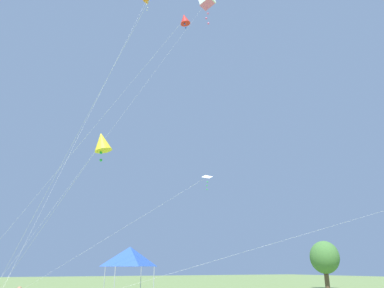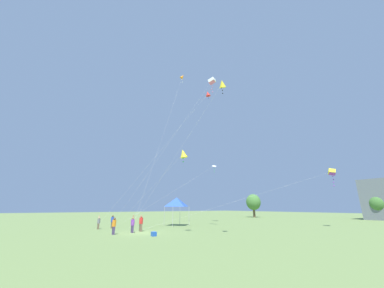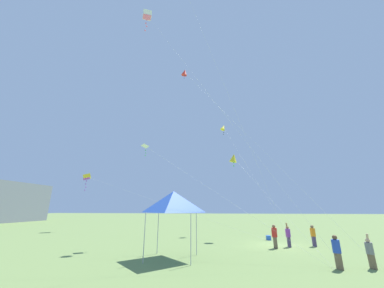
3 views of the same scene
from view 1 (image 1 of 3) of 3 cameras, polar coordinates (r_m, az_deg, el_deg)
The scene contains 6 objects.
tree_far_centre at distance 56.48m, azimuth 19.55°, elevation -15.99°, with size 4.13×3.72×6.24m.
festival_tent at distance 28.87m, azimuth -9.47°, elevation -16.56°, with size 3.11×3.11×4.19m.
kite_white_box_0 at distance 34.71m, azimuth 2.31°, elevation 20.78°, with size 6.19×14.72×25.17m.
kite_yellow_diamond_1 at distance 18.99m, azimuth -13.55°, elevation 0.30°, with size 11.68×4.90×9.21m.
kite_white_delta_3 at distance 26.75m, azimuth 1.84°, elevation -5.35°, with size 6.28×13.24×9.14m.
kite_red_diamond_6 at distance 27.34m, azimuth -1.21°, elevation 18.42°, with size 9.07×12.64×19.57m.
Camera 1 is at (21.41, -0.71, 2.73)m, focal length 35.00 mm.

